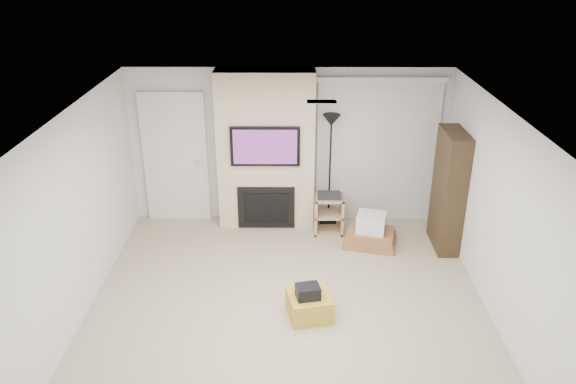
{
  "coord_description": "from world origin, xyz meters",
  "views": [
    {
      "loc": [
        0.03,
        -5.66,
        4.23
      ],
      "look_at": [
        0.0,
        1.2,
        1.15
      ],
      "focal_mm": 35.0,
      "sensor_mm": 36.0,
      "label": 1
    }
  ],
  "objects_px": {
    "ottoman": "(309,305)",
    "box_stack": "(370,233)",
    "floor_lamp": "(331,139)",
    "bookshelf": "(449,191)",
    "av_stand": "(329,212)"
  },
  "relations": [
    {
      "from": "floor_lamp",
      "to": "ottoman",
      "type": "bearing_deg",
      "value": -98.88
    },
    {
      "from": "ottoman",
      "to": "av_stand",
      "type": "xyz_separation_m",
      "value": [
        0.37,
        2.2,
        0.2
      ]
    },
    {
      "from": "box_stack",
      "to": "bookshelf",
      "type": "distance_m",
      "value": 1.3
    },
    {
      "from": "box_stack",
      "to": "bookshelf",
      "type": "xyz_separation_m",
      "value": [
        1.1,
        -0.01,
        0.71
      ]
    },
    {
      "from": "ottoman",
      "to": "box_stack",
      "type": "distance_m",
      "value": 2.04
    },
    {
      "from": "av_stand",
      "to": "ottoman",
      "type": "bearing_deg",
      "value": -99.52
    },
    {
      "from": "ottoman",
      "to": "floor_lamp",
      "type": "distance_m",
      "value": 2.81
    },
    {
      "from": "ottoman",
      "to": "box_stack",
      "type": "relative_size",
      "value": 0.57
    },
    {
      "from": "ottoman",
      "to": "box_stack",
      "type": "bearing_deg",
      "value": 61.26
    },
    {
      "from": "av_stand",
      "to": "bookshelf",
      "type": "bearing_deg",
      "value": -13.76
    },
    {
      "from": "box_stack",
      "to": "bookshelf",
      "type": "relative_size",
      "value": 0.49
    },
    {
      "from": "ottoman",
      "to": "floor_lamp",
      "type": "xyz_separation_m",
      "value": [
        0.38,
        2.46,
        1.3
      ]
    },
    {
      "from": "ottoman",
      "to": "bookshelf",
      "type": "bearing_deg",
      "value": 40.6
    },
    {
      "from": "ottoman",
      "to": "av_stand",
      "type": "distance_m",
      "value": 2.23
    },
    {
      "from": "floor_lamp",
      "to": "bookshelf",
      "type": "relative_size",
      "value": 1.02
    }
  ]
}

